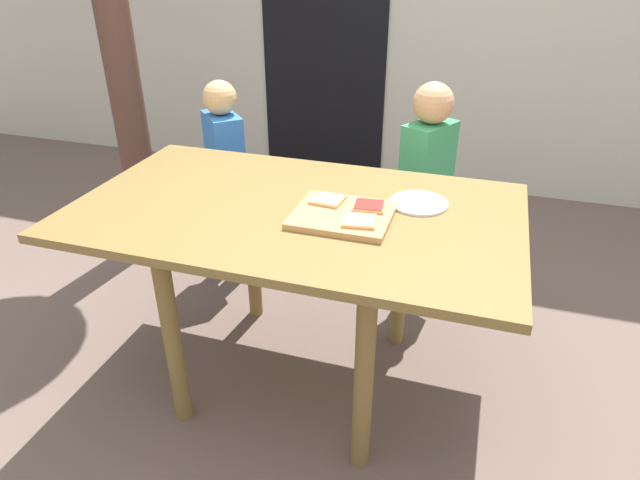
% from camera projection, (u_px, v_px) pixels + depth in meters
% --- Properties ---
extents(ground_plane, '(16.00, 16.00, 0.00)m').
position_uv_depth(ground_plane, '(300.00, 374.00, 2.28)').
color(ground_plane, '#6D584F').
extents(house_door, '(0.90, 0.02, 2.00)m').
position_uv_depth(house_door, '(324.00, 37.00, 3.80)').
color(house_door, black).
rests_on(house_door, ground).
extents(dining_table, '(1.55, 0.91, 0.77)m').
position_uv_depth(dining_table, '(296.00, 231.00, 1.96)').
color(dining_table, olive).
rests_on(dining_table, ground).
extents(cutting_board, '(0.32, 0.29, 0.02)m').
position_uv_depth(cutting_board, '(343.00, 215.00, 1.83)').
color(cutting_board, tan).
rests_on(cutting_board, dining_table).
extents(pizza_slice_far_left, '(0.11, 0.11, 0.01)m').
position_uv_depth(pizza_slice_far_left, '(328.00, 200.00, 1.90)').
color(pizza_slice_far_left, '#EA9A62').
rests_on(pizza_slice_far_left, cutting_board).
extents(pizza_slice_near_right, '(0.12, 0.11, 0.01)m').
position_uv_depth(pizza_slice_near_right, '(359.00, 221.00, 1.76)').
color(pizza_slice_near_right, '#EA9A62').
rests_on(pizza_slice_near_right, cutting_board).
extents(pizza_slice_far_right, '(0.12, 0.11, 0.01)m').
position_uv_depth(pizza_slice_far_right, '(369.00, 206.00, 1.85)').
color(pizza_slice_far_right, '#EA9A62').
rests_on(pizza_slice_far_right, cutting_board).
extents(plate_white_right, '(0.21, 0.21, 0.01)m').
position_uv_depth(plate_white_right, '(419.00, 203.00, 1.93)').
color(plate_white_right, white).
rests_on(plate_white_right, dining_table).
extents(child_left, '(0.27, 0.27, 1.03)m').
position_uv_depth(child_left, '(226.00, 170.00, 2.72)').
color(child_left, navy).
rests_on(child_left, ground).
extents(child_right, '(0.23, 0.28, 1.08)m').
position_uv_depth(child_right, '(425.00, 183.00, 2.48)').
color(child_right, '#39434E').
rests_on(child_right, ground).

